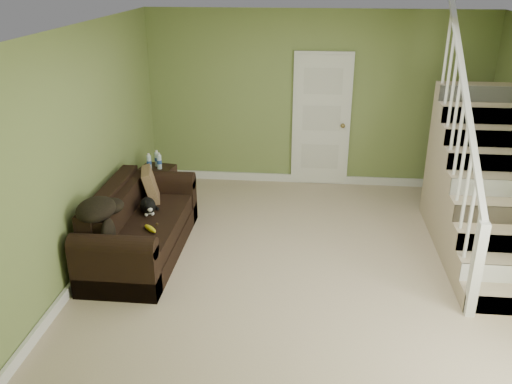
% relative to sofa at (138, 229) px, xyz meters
% --- Properties ---
extents(floor, '(5.00, 5.50, 0.01)m').
position_rel_sofa_xyz_m(floor, '(2.01, -0.26, -0.31)').
color(floor, tan).
rests_on(floor, ground).
extents(ceiling, '(5.00, 5.50, 0.01)m').
position_rel_sofa_xyz_m(ceiling, '(2.01, -0.26, 2.29)').
color(ceiling, white).
rests_on(ceiling, wall_back).
extents(wall_back, '(5.00, 0.04, 2.60)m').
position_rel_sofa_xyz_m(wall_back, '(2.01, 2.49, 0.99)').
color(wall_back, olive).
rests_on(wall_back, floor).
extents(wall_front, '(5.00, 0.04, 2.60)m').
position_rel_sofa_xyz_m(wall_front, '(2.01, -3.01, 0.99)').
color(wall_front, olive).
rests_on(wall_front, floor).
extents(wall_left, '(0.04, 5.50, 2.60)m').
position_rel_sofa_xyz_m(wall_left, '(-0.49, -0.26, 0.99)').
color(wall_left, olive).
rests_on(wall_left, floor).
extents(baseboard_back, '(5.00, 0.04, 0.12)m').
position_rel_sofa_xyz_m(baseboard_back, '(2.01, 2.46, -0.25)').
color(baseboard_back, white).
rests_on(baseboard_back, floor).
extents(baseboard_left, '(0.04, 5.50, 0.12)m').
position_rel_sofa_xyz_m(baseboard_left, '(-0.46, -0.26, -0.25)').
color(baseboard_left, white).
rests_on(baseboard_left, floor).
extents(door, '(0.86, 0.12, 2.02)m').
position_rel_sofa_xyz_m(door, '(2.12, 2.45, 0.70)').
color(door, white).
rests_on(door, floor).
extents(staircase, '(1.00, 2.51, 2.82)m').
position_rel_sofa_xyz_m(staircase, '(4.01, 0.71, 0.33)').
color(staircase, tan).
rests_on(staircase, floor).
extents(sofa, '(0.88, 2.05, 0.81)m').
position_rel_sofa_xyz_m(sofa, '(0.00, 0.00, 0.00)').
color(sofa, black).
rests_on(sofa, floor).
extents(side_table, '(0.52, 0.52, 0.77)m').
position_rel_sofa_xyz_m(side_table, '(-0.17, 1.43, -0.03)').
color(side_table, black).
rests_on(side_table, floor).
extents(cat, '(0.32, 0.48, 0.23)m').
position_rel_sofa_xyz_m(cat, '(0.07, 0.18, 0.22)').
color(cat, black).
rests_on(cat, sofa).
extents(banana, '(0.20, 0.20, 0.06)m').
position_rel_sofa_xyz_m(banana, '(0.24, -0.28, 0.16)').
color(banana, yellow).
rests_on(banana, sofa).
extents(throw_pillow, '(0.31, 0.47, 0.44)m').
position_rel_sofa_xyz_m(throw_pillow, '(0.00, 0.60, 0.31)').
color(throw_pillow, '#472C1C').
rests_on(throw_pillow, sofa).
extents(throw_blanket, '(0.47, 0.57, 0.21)m').
position_rel_sofa_xyz_m(throw_blanket, '(-0.21, -0.61, 0.53)').
color(throw_blanket, black).
rests_on(throw_blanket, sofa).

